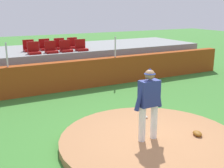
{
  "coord_description": "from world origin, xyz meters",
  "views": [
    {
      "loc": [
        -3.93,
        -5.26,
        3.26
      ],
      "look_at": [
        0.0,
        1.96,
        1.08
      ],
      "focal_mm": 46.45,
      "sensor_mm": 36.0,
      "label": 1
    }
  ],
  "objects_px": {
    "pitcher": "(149,99)",
    "stadium_chair_1": "(51,49)",
    "stadium_chair_6": "(60,46)",
    "stadium_chair_0": "(34,50)",
    "stadium_chair_3": "(81,47)",
    "stadium_chair_5": "(45,47)",
    "stadium_chair_2": "(66,48)",
    "baseball": "(146,117)",
    "stadium_chair_7": "(73,45)",
    "fielding_glove": "(197,133)",
    "stadium_chair_4": "(29,48)"
  },
  "relations": [
    {
      "from": "baseball",
      "to": "stadium_chair_7",
      "type": "distance_m",
      "value": 6.78
    },
    {
      "from": "stadium_chair_3",
      "to": "stadium_chair_5",
      "type": "xyz_separation_m",
      "value": [
        -1.39,
        0.94,
        0.0
      ]
    },
    {
      "from": "stadium_chair_0",
      "to": "stadium_chair_2",
      "type": "height_order",
      "value": "same"
    },
    {
      "from": "pitcher",
      "to": "stadium_chair_6",
      "type": "relative_size",
      "value": 3.5
    },
    {
      "from": "fielding_glove",
      "to": "stadium_chair_4",
      "type": "distance_m",
      "value": 8.56
    },
    {
      "from": "pitcher",
      "to": "stadium_chair_1",
      "type": "height_order",
      "value": "pitcher"
    },
    {
      "from": "pitcher",
      "to": "stadium_chair_1",
      "type": "relative_size",
      "value": 3.5
    },
    {
      "from": "stadium_chair_2",
      "to": "stadium_chair_3",
      "type": "height_order",
      "value": "same"
    },
    {
      "from": "baseball",
      "to": "stadium_chair_7",
      "type": "xyz_separation_m",
      "value": [
        0.37,
        6.64,
        1.32
      ]
    },
    {
      "from": "stadium_chair_0",
      "to": "stadium_chair_2",
      "type": "bearing_deg",
      "value": 179.25
    },
    {
      "from": "stadium_chair_7",
      "to": "stadium_chair_1",
      "type": "bearing_deg",
      "value": 33.69
    },
    {
      "from": "stadium_chair_0",
      "to": "stadium_chair_4",
      "type": "relative_size",
      "value": 1.0
    },
    {
      "from": "stadium_chair_1",
      "to": "stadium_chair_7",
      "type": "relative_size",
      "value": 1.0
    },
    {
      "from": "pitcher",
      "to": "fielding_glove",
      "type": "relative_size",
      "value": 5.83
    },
    {
      "from": "fielding_glove",
      "to": "stadium_chair_3",
      "type": "relative_size",
      "value": 0.6
    },
    {
      "from": "fielding_glove",
      "to": "stadium_chair_5",
      "type": "bearing_deg",
      "value": 25.12
    },
    {
      "from": "stadium_chair_3",
      "to": "stadium_chair_5",
      "type": "distance_m",
      "value": 1.67
    },
    {
      "from": "stadium_chair_3",
      "to": "stadium_chair_6",
      "type": "bearing_deg",
      "value": -52.9
    },
    {
      "from": "baseball",
      "to": "stadium_chair_4",
      "type": "relative_size",
      "value": 0.15
    },
    {
      "from": "baseball",
      "to": "stadium_chair_5",
      "type": "xyz_separation_m",
      "value": [
        -0.97,
        6.68,
        1.32
      ]
    },
    {
      "from": "fielding_glove",
      "to": "stadium_chair_6",
      "type": "height_order",
      "value": "stadium_chair_6"
    },
    {
      "from": "pitcher",
      "to": "fielding_glove",
      "type": "distance_m",
      "value": 1.6
    },
    {
      "from": "stadium_chair_4",
      "to": "stadium_chair_6",
      "type": "bearing_deg",
      "value": -179.41
    },
    {
      "from": "stadium_chair_6",
      "to": "stadium_chair_7",
      "type": "xyz_separation_m",
      "value": [
        0.64,
        -0.01,
        0.0
      ]
    },
    {
      "from": "stadium_chair_3",
      "to": "stadium_chair_7",
      "type": "relative_size",
      "value": 1.0
    },
    {
      "from": "stadium_chair_7",
      "to": "baseball",
      "type": "bearing_deg",
      "value": 86.8
    },
    {
      "from": "fielding_glove",
      "to": "stadium_chair_1",
      "type": "relative_size",
      "value": 0.6
    },
    {
      "from": "stadium_chair_5",
      "to": "stadium_chair_6",
      "type": "relative_size",
      "value": 1.0
    },
    {
      "from": "fielding_glove",
      "to": "stadium_chair_4",
      "type": "bearing_deg",
      "value": 30.01
    },
    {
      "from": "baseball",
      "to": "stadium_chair_0",
      "type": "relative_size",
      "value": 0.15
    },
    {
      "from": "stadium_chair_3",
      "to": "baseball",
      "type": "bearing_deg",
      "value": 85.87
    },
    {
      "from": "stadium_chair_6",
      "to": "stadium_chair_0",
      "type": "bearing_deg",
      "value": 31.36
    },
    {
      "from": "stadium_chair_1",
      "to": "stadium_chair_3",
      "type": "bearing_deg",
      "value": -179.59
    },
    {
      "from": "stadium_chair_4",
      "to": "stadium_chair_0",
      "type": "bearing_deg",
      "value": 89.86
    },
    {
      "from": "pitcher",
      "to": "stadium_chair_7",
      "type": "xyz_separation_m",
      "value": [
        1.13,
        7.77,
        0.34
      ]
    },
    {
      "from": "stadium_chair_2",
      "to": "stadium_chair_4",
      "type": "distance_m",
      "value": 1.64
    },
    {
      "from": "stadium_chair_4",
      "to": "stadium_chair_5",
      "type": "xyz_separation_m",
      "value": [
        0.73,
        0.04,
        0.0
      ]
    },
    {
      "from": "stadium_chair_7",
      "to": "stadium_chair_5",
      "type": "bearing_deg",
      "value": -1.91
    },
    {
      "from": "pitcher",
      "to": "stadium_chair_0",
      "type": "xyz_separation_m",
      "value": [
        -0.94,
        6.91,
        0.34
      ]
    },
    {
      "from": "stadium_chair_5",
      "to": "stadium_chair_7",
      "type": "relative_size",
      "value": 1.0
    },
    {
      "from": "pitcher",
      "to": "fielding_glove",
      "type": "xyz_separation_m",
      "value": [
        1.21,
        -0.42,
        -0.96
      ]
    },
    {
      "from": "baseball",
      "to": "stadium_chair_6",
      "type": "height_order",
      "value": "stadium_chair_6"
    },
    {
      "from": "stadium_chair_1",
      "to": "stadium_chair_3",
      "type": "relative_size",
      "value": 1.0
    },
    {
      "from": "stadium_chair_2",
      "to": "stadium_chair_6",
      "type": "height_order",
      "value": "same"
    },
    {
      "from": "baseball",
      "to": "stadium_chair_4",
      "type": "height_order",
      "value": "stadium_chair_4"
    },
    {
      "from": "stadium_chair_4",
      "to": "stadium_chair_6",
      "type": "distance_m",
      "value": 1.43
    },
    {
      "from": "stadium_chair_3",
      "to": "stadium_chair_1",
      "type": "bearing_deg",
      "value": 0.41
    },
    {
      "from": "baseball",
      "to": "stadium_chair_0",
      "type": "height_order",
      "value": "stadium_chair_0"
    },
    {
      "from": "pitcher",
      "to": "stadium_chair_5",
      "type": "xyz_separation_m",
      "value": [
        -0.21,
        7.81,
        0.34
      ]
    },
    {
      "from": "stadium_chair_1",
      "to": "stadium_chair_4",
      "type": "xyz_separation_m",
      "value": [
        -0.72,
        0.9,
        0.0
      ]
    }
  ]
}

